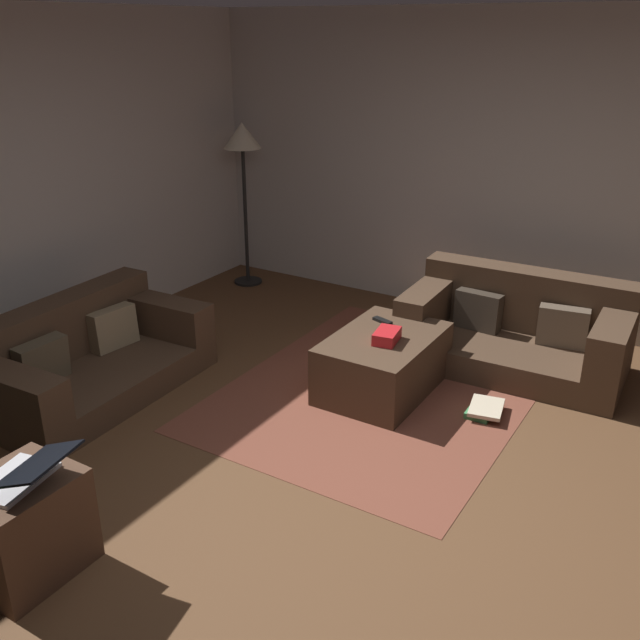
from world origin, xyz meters
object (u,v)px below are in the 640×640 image
at_px(couch_left, 84,358).
at_px(side_table, 24,527).
at_px(gift_box, 387,336).
at_px(tv_remote, 382,321).
at_px(laptop, 24,474).
at_px(couch_right, 517,330).
at_px(book_stack, 483,410).
at_px(corner_lamp, 243,148).
at_px(ottoman, 383,363).

distance_m(couch_left, side_table, 1.85).
height_order(couch_left, gift_box, couch_left).
height_order(couch_left, tv_remote, couch_left).
relative_size(gift_box, tv_remote, 1.44).
height_order(tv_remote, laptop, laptop).
relative_size(couch_right, book_stack, 5.06).
height_order(book_stack, corner_lamp, corner_lamp).
xyz_separation_m(ottoman, tv_remote, (0.22, 0.13, 0.22)).
bearing_deg(couch_right, side_table, 67.52).
height_order(side_table, book_stack, side_table).
xyz_separation_m(couch_right, laptop, (-3.45, 1.23, 0.29)).
xyz_separation_m(couch_left, corner_lamp, (2.46, 0.41, 1.11)).
bearing_deg(book_stack, gift_box, 98.38).
distance_m(tv_remote, laptop, 2.78).
height_order(ottoman, gift_box, gift_box).
xyz_separation_m(side_table, corner_lamp, (3.87, 1.61, 1.10)).
distance_m(couch_right, corner_lamp, 3.12).
bearing_deg(couch_right, laptop, 68.32).
distance_m(gift_box, book_stack, 0.82).
distance_m(gift_box, tv_remote, 0.35).
bearing_deg(book_stack, ottoman, 92.17).
bearing_deg(laptop, tv_remote, -8.89).
bearing_deg(gift_box, side_table, 164.78).
distance_m(tv_remote, corner_lamp, 2.55).
bearing_deg(corner_lamp, gift_box, -121.86).
distance_m(side_table, book_stack, 2.91).
xyz_separation_m(couch_right, gift_box, (-1.00, 0.62, 0.19)).
bearing_deg(book_stack, tv_remote, 77.71).
relative_size(couch_left, tv_remote, 10.50).
height_order(ottoman, book_stack, ottoman).
bearing_deg(side_table, book_stack, -28.01).
bearing_deg(book_stack, laptop, 152.93).
bearing_deg(laptop, corner_lamp, 23.35).
height_order(laptop, corner_lamp, corner_lamp).
distance_m(ottoman, gift_box, 0.27).
height_order(couch_right, laptop, couch_right).
height_order(couch_left, ottoman, couch_left).
relative_size(ottoman, tv_remote, 6.07).
xyz_separation_m(ottoman, laptop, (-2.52, 0.55, 0.35)).
xyz_separation_m(couch_right, side_table, (-3.46, 1.29, -0.02)).
xyz_separation_m(gift_box, side_table, (-2.46, 0.67, -0.21)).
bearing_deg(ottoman, side_table, 166.38).
distance_m(laptop, corner_lamp, 4.28).
bearing_deg(laptop, couch_right, -19.62).
relative_size(gift_box, laptop, 0.50).
relative_size(laptop, book_stack, 1.42).
bearing_deg(corner_lamp, couch_left, -170.51).
bearing_deg(laptop, side_table, 101.87).
bearing_deg(couch_right, couch_left, 37.49).
distance_m(couch_left, ottoman, 2.13).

